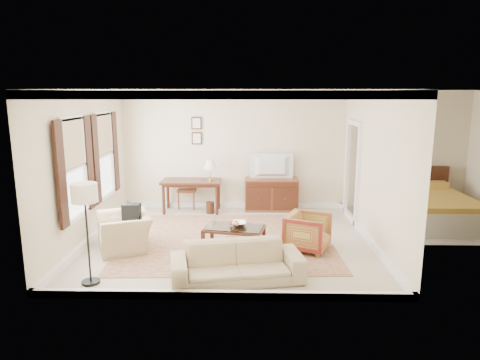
{
  "coord_description": "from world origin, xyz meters",
  "views": [
    {
      "loc": [
        0.38,
        -8.03,
        2.86
      ],
      "look_at": [
        0.2,
        0.3,
        1.15
      ],
      "focal_mm": 32.0,
      "sensor_mm": 36.0,
      "label": 1
    }
  ],
  "objects_px": {
    "writing_desk": "(191,185)",
    "tv": "(272,158)",
    "sofa": "(237,257)",
    "striped_armchair": "(308,230)",
    "club_armchair": "(124,226)",
    "sideboard": "(271,194)",
    "coffee_table": "(234,232)"
  },
  "relations": [
    {
      "from": "writing_desk",
      "to": "tv",
      "type": "distance_m",
      "value": 2.05
    },
    {
      "from": "club_armchair",
      "to": "sofa",
      "type": "relative_size",
      "value": 0.51
    },
    {
      "from": "writing_desk",
      "to": "coffee_table",
      "type": "xyz_separation_m",
      "value": [
        1.12,
        -2.6,
        -0.32
      ]
    },
    {
      "from": "striped_armchair",
      "to": "club_armchair",
      "type": "xyz_separation_m",
      "value": [
        -3.38,
        -0.02,
        0.07
      ]
    },
    {
      "from": "club_armchair",
      "to": "sofa",
      "type": "bearing_deg",
      "value": 34.59
    },
    {
      "from": "club_armchair",
      "to": "writing_desk",
      "type": "bearing_deg",
      "value": 137.44
    },
    {
      "from": "tv",
      "to": "striped_armchair",
      "type": "bearing_deg",
      "value": 101.17
    },
    {
      "from": "coffee_table",
      "to": "club_armchair",
      "type": "xyz_separation_m",
      "value": [
        -2.03,
        0.02,
        0.1
      ]
    },
    {
      "from": "writing_desk",
      "to": "sideboard",
      "type": "height_order",
      "value": "sideboard"
    },
    {
      "from": "sideboard",
      "to": "striped_armchair",
      "type": "height_order",
      "value": "sideboard"
    },
    {
      "from": "sideboard",
      "to": "writing_desk",
      "type": "bearing_deg",
      "value": -174.75
    },
    {
      "from": "tv",
      "to": "coffee_table",
      "type": "bearing_deg",
      "value": 73.47
    },
    {
      "from": "coffee_table",
      "to": "striped_armchair",
      "type": "height_order",
      "value": "striped_armchair"
    },
    {
      "from": "tv",
      "to": "sofa",
      "type": "relative_size",
      "value": 0.5
    },
    {
      "from": "sofa",
      "to": "tv",
      "type": "bearing_deg",
      "value": 68.71
    },
    {
      "from": "sideboard",
      "to": "sofa",
      "type": "relative_size",
      "value": 0.64
    },
    {
      "from": "writing_desk",
      "to": "club_armchair",
      "type": "bearing_deg",
      "value": -109.28
    },
    {
      "from": "tv",
      "to": "sofa",
      "type": "bearing_deg",
      "value": 79.81
    },
    {
      "from": "tv",
      "to": "club_armchair",
      "type": "bearing_deg",
      "value": 43.87
    },
    {
      "from": "sofa",
      "to": "striped_armchair",
      "type": "bearing_deg",
      "value": 35.75
    },
    {
      "from": "writing_desk",
      "to": "striped_armchair",
      "type": "height_order",
      "value": "writing_desk"
    },
    {
      "from": "tv",
      "to": "club_armchair",
      "type": "height_order",
      "value": "tv"
    },
    {
      "from": "tv",
      "to": "writing_desk",
      "type": "bearing_deg",
      "value": 4.66
    },
    {
      "from": "striped_armchair",
      "to": "writing_desk",
      "type": "bearing_deg",
      "value": 67.66
    },
    {
      "from": "tv",
      "to": "coffee_table",
      "type": "distance_m",
      "value": 3.03
    },
    {
      "from": "writing_desk",
      "to": "striped_armchair",
      "type": "relative_size",
      "value": 1.89
    },
    {
      "from": "coffee_table",
      "to": "writing_desk",
      "type": "bearing_deg",
      "value": 113.39
    },
    {
      "from": "sideboard",
      "to": "sofa",
      "type": "bearing_deg",
      "value": -100.14
    },
    {
      "from": "coffee_table",
      "to": "sofa",
      "type": "xyz_separation_m",
      "value": [
        0.09,
        -1.3,
        0.04
      ]
    },
    {
      "from": "coffee_table",
      "to": "sofa",
      "type": "relative_size",
      "value": 0.59
    },
    {
      "from": "sideboard",
      "to": "club_armchair",
      "type": "bearing_deg",
      "value": -135.92
    },
    {
      "from": "writing_desk",
      "to": "striped_armchair",
      "type": "xyz_separation_m",
      "value": [
        2.48,
        -2.55,
        -0.29
      ]
    }
  ]
}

